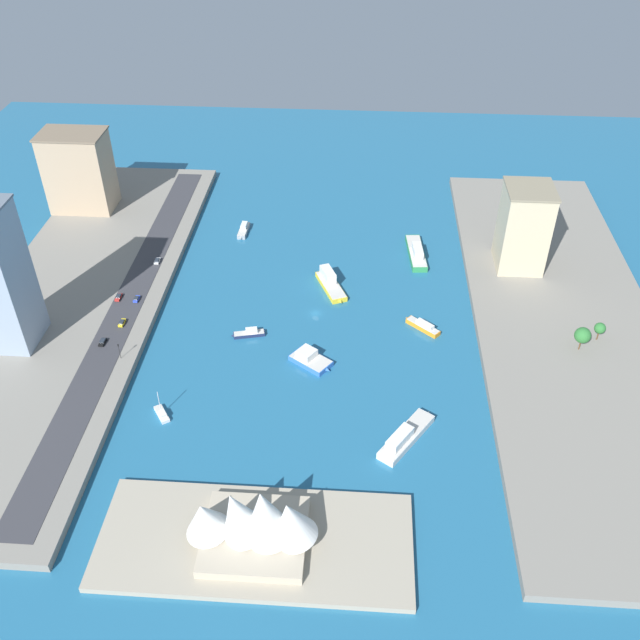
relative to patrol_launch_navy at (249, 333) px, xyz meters
The scene contains 24 objects.
ground_plane 29.07m from the patrol_launch_navy, 146.99° to the right, with size 440.00×440.00×0.00m, color #23668E.
quay_west 123.13m from the patrol_launch_navy, behind, with size 70.00×240.00×3.07m, color gray.
quay_east 75.08m from the patrol_launch_navy, 12.17° to the right, with size 70.00×240.00×3.07m, color gray.
peninsula_point 92.71m from the patrol_launch_navy, 99.55° to the left, with size 87.52×36.16×2.00m, color #A89E89.
road_strip 53.52m from the patrol_launch_navy, 17.21° to the right, with size 12.41×228.00×0.15m, color #38383D.
patrol_launch_navy is the anchor object (origin of this frame).
ferry_white_commuter 76.86m from the patrol_launch_navy, 139.07° to the left, with size 19.22×24.81×6.02m.
sailboat_small_white 49.95m from the patrol_launch_navy, 62.65° to the left, with size 6.97×8.73×10.44m.
ferry_green_doubledeck 90.54m from the patrol_launch_navy, 137.11° to the right, with size 8.90×29.96×6.05m.
water_taxi_orange 67.21m from the patrol_launch_navy, behind, with size 13.61×12.34×3.50m.
yacht_sleek_gray 78.15m from the patrol_launch_navy, 79.56° to the right, with size 4.28×14.76×3.83m.
ferry_yellow_fast 45.34m from the patrol_launch_navy, 129.84° to the right, with size 14.55×23.21×6.84m.
catamaran_blue 28.20m from the patrol_launch_navy, 150.24° to the left, with size 16.93×15.37×4.90m.
apartment_midrise_tan 132.72m from the patrol_launch_navy, 44.06° to the right, with size 30.13×20.30×38.01m.
office_block_beige 122.89m from the patrol_launch_navy, 153.95° to the right, with size 19.63×21.51×36.20m.
tower_tall_glass 90.31m from the patrol_launch_navy, ahead, with size 15.87×20.77×55.38m.
taxi_yellow_cab 49.22m from the patrol_launch_navy, ahead, with size 1.92×4.59×1.63m.
van_white 64.02m from the patrol_launch_navy, 43.09° to the right, with size 2.11×4.60×1.59m.
suv_black 54.38m from the patrol_launch_navy, 12.97° to the left, with size 2.09×4.56×1.51m.
pickup_red 57.86m from the patrol_launch_navy, 16.28° to the right, with size 1.89×4.89×1.45m.
hatchback_blue 50.40m from the patrol_launch_navy, 17.83° to the right, with size 1.93×4.25×1.47m.
traffic_light_waterfront 48.50m from the patrol_launch_navy, 24.33° to the left, with size 0.36×0.36×6.50m.
opera_landmark 93.19m from the patrol_launch_navy, 99.56° to the left, with size 37.76×26.39×20.60m.
park_tree_cluster 125.40m from the patrol_launch_navy, behind, with size 13.13×11.39×9.60m.
Camera 1 is at (-16.83, 220.84, 167.79)m, focal length 38.97 mm.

